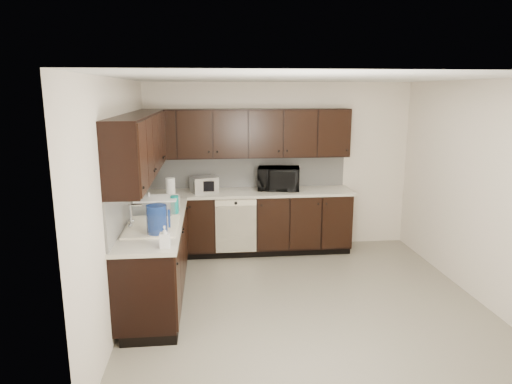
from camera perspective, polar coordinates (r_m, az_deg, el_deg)
floor at (r=5.44m, az=6.05°, el=-13.37°), size 4.00×4.00×0.00m
ceiling at (r=4.90m, az=6.74°, el=13.95°), size 4.00×4.00×0.00m
wall_back at (r=6.96m, az=2.90°, el=3.24°), size 4.00×0.02×2.50m
wall_left at (r=5.00m, az=-16.63°, el=-0.95°), size 0.02×4.00×2.50m
wall_right at (r=5.79m, az=26.11°, el=0.06°), size 0.02×4.00×2.50m
wall_front at (r=3.18m, az=14.07°, el=-8.49°), size 4.00×0.02×2.50m
lower_cabinets at (r=6.21m, az=-5.18°, el=-5.90°), size 3.00×2.80×0.90m
countertop at (r=6.07m, az=-5.30°, el=-1.37°), size 3.03×2.83×0.04m
backsplash at (r=6.22m, az=-7.30°, el=1.38°), size 3.00×2.80×0.48m
upper_cabinets at (r=6.02m, az=-6.37°, el=6.72°), size 3.00×2.80×0.70m
dishwasher at (r=6.47m, az=-2.52°, el=-3.88°), size 0.58×0.04×0.78m
sink at (r=5.04m, az=-12.81°, el=-5.00°), size 0.54×0.82×0.42m
microwave at (r=6.74m, az=2.84°, el=1.70°), size 0.67×0.51×0.33m
soap_bottle_a at (r=4.35m, az=-11.33°, el=-5.51°), size 0.09×0.10×0.21m
soap_bottle_b at (r=5.65m, az=-13.20°, el=-1.24°), size 0.11×0.11×0.24m
toaster_oven at (r=6.60m, az=-6.51°, el=0.94°), size 0.43×0.37×0.23m
storage_bin at (r=5.56m, az=-12.32°, el=-1.70°), size 0.54×0.45×0.18m
blue_pitcher at (r=4.72m, az=-12.28°, el=-3.47°), size 0.27×0.27×0.31m
teal_tumbler at (r=5.52m, az=-10.15°, el=-1.56°), size 0.12×0.12×0.21m
paper_towel_roll at (r=6.29m, az=-10.64°, el=0.47°), size 0.15×0.15×0.28m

